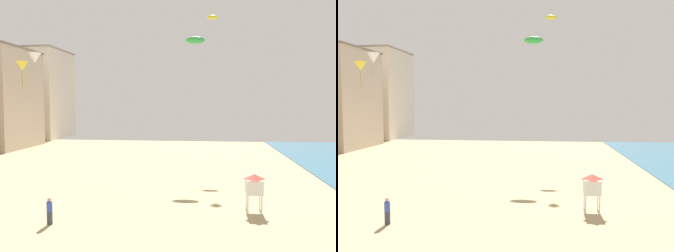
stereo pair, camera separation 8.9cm
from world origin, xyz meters
The scene contains 7 objects.
boardwalk_hotel_far centered at (-28.28, 63.20, 9.12)m, with size 15.00×12.84×18.22m.
kite_flyer centered at (-0.77, 13.90, 0.92)m, with size 0.34×0.34×1.64m.
lifeguard_stand centered at (11.74, 17.80, 1.84)m, with size 1.10×1.10×2.55m.
kite_yellow_delta centered at (-7.64, 23.54, 10.53)m, with size 0.99×0.99×2.26m.
kite_yellow_parafoil centered at (9.25, 38.82, 18.01)m, with size 1.43×0.40×0.56m.
kite_white_delta centered at (-13.45, 37.05, 13.07)m, with size 1.60×1.60×3.65m.
kite_green_parafoil centered at (7.30, 31.96, 14.00)m, with size 2.04×0.57×0.79m.
Camera 2 is at (8.60, -5.34, 7.29)m, focal length 36.72 mm.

